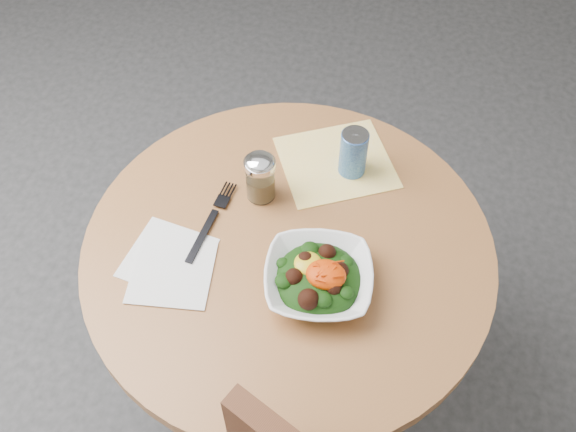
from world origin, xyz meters
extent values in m
plane|color=#2A2A2C|center=(0.00, 0.00, 0.00)|extent=(6.00, 6.00, 0.00)
cylinder|color=black|center=(0.00, 0.00, 0.01)|extent=(0.52, 0.52, 0.03)
cylinder|color=black|center=(0.00, 0.00, 0.35)|extent=(0.10, 0.10, 0.71)
cylinder|color=#AB6E3D|center=(0.00, 0.00, 0.73)|extent=(0.90, 0.90, 0.04)
cube|color=yellow|center=(0.06, 0.26, 0.75)|extent=(0.34, 0.33, 0.00)
cube|color=silver|center=(-0.24, -0.09, 0.75)|extent=(0.19, 0.19, 0.00)
cube|color=silver|center=(-0.22, -0.13, 0.75)|extent=(0.19, 0.19, 0.00)
imported|color=white|center=(0.08, -0.09, 0.78)|extent=(0.25, 0.25, 0.05)
ellipsoid|color=black|center=(0.08, -0.09, 0.78)|extent=(0.18, 0.18, 0.06)
ellipsoid|color=gold|center=(0.06, -0.07, 0.80)|extent=(0.06, 0.06, 0.02)
ellipsoid|color=#D03D04|center=(0.10, -0.09, 0.81)|extent=(0.08, 0.07, 0.04)
cube|color=black|center=(-0.19, -0.03, 0.76)|extent=(0.03, 0.15, 0.00)
cube|color=black|center=(-0.17, 0.09, 0.76)|extent=(0.04, 0.08, 0.00)
cylinder|color=silver|center=(-0.09, 0.12, 0.80)|extent=(0.07, 0.07, 0.10)
cylinder|color=#9F7F4A|center=(-0.09, 0.12, 0.78)|extent=(0.06, 0.06, 0.06)
cylinder|color=silver|center=(-0.09, 0.12, 0.86)|extent=(0.07, 0.07, 0.01)
ellipsoid|color=silver|center=(-0.09, 0.12, 0.86)|extent=(0.07, 0.07, 0.03)
cylinder|color=navy|center=(0.10, 0.24, 0.81)|extent=(0.06, 0.06, 0.12)
cylinder|color=#B5B5BC|center=(0.10, 0.24, 0.87)|extent=(0.06, 0.06, 0.00)
cube|color=#B5B5BC|center=(0.10, 0.25, 0.87)|extent=(0.01, 0.02, 0.00)
camera|label=1|loc=(0.18, -0.78, 1.90)|focal=40.00mm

